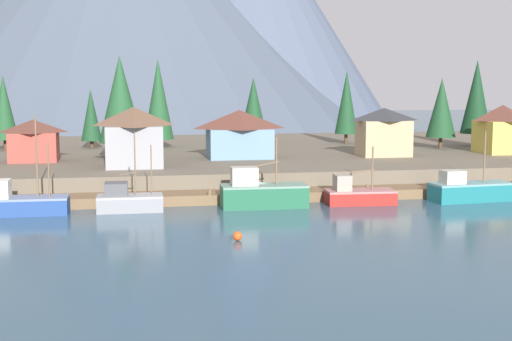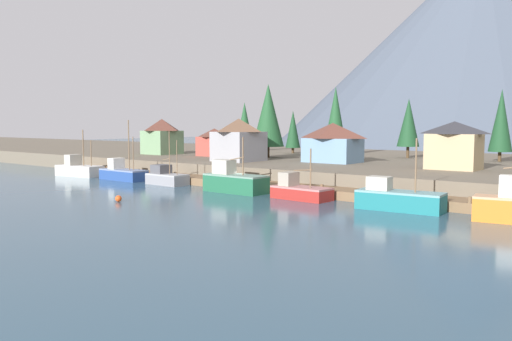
{
  "view_description": "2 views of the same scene",
  "coord_description": "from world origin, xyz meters",
  "px_view_note": "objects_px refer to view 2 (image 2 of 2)",
  "views": [
    {
      "loc": [
        -11.63,
        -67.34,
        11.88
      ],
      "look_at": [
        1.12,
        3.32,
        2.91
      ],
      "focal_mm": 49.64,
      "sensor_mm": 36.0,
      "label": 1
    },
    {
      "loc": [
        42.77,
        -49.83,
        8.35
      ],
      "look_at": [
        1.73,
        1.21,
        2.51
      ],
      "focal_mm": 36.89,
      "sensor_mm": 36.0,
      "label": 2
    }
  ],
  "objects_px": {
    "house_red": "(214,142)",
    "house_grey": "(239,139)",
    "fishing_boat_red": "(300,191)",
    "conifer_mid_left": "(245,123)",
    "fishing_boat_grey": "(166,177)",
    "fishing_boat_green": "(234,181)",
    "conifer_far_left": "(501,120)",
    "house_green": "(162,136)",
    "house_tan": "(454,145)",
    "conifer_back_right": "(335,118)",
    "channel_buoy": "(118,199)",
    "fishing_boat_blue": "(123,173)",
    "house_blue": "(333,142)",
    "fishing_boat_white": "(79,169)",
    "conifer_mid_right": "(408,123)",
    "fishing_boat_teal": "(398,199)",
    "conifer_centre": "(293,129)",
    "conifer_near_left": "(268,115)"
  },
  "relations": [
    {
      "from": "house_grey",
      "to": "conifer_back_right",
      "type": "xyz_separation_m",
      "value": [
        3.77,
        23.28,
        3.53
      ]
    },
    {
      "from": "house_red",
      "to": "channel_buoy",
      "type": "relative_size",
      "value": 8.3
    },
    {
      "from": "fishing_boat_grey",
      "to": "house_grey",
      "type": "height_order",
      "value": "house_grey"
    },
    {
      "from": "fishing_boat_white",
      "to": "conifer_mid_right",
      "type": "distance_m",
      "value": 55.29
    },
    {
      "from": "fishing_boat_white",
      "to": "fishing_boat_grey",
      "type": "distance_m",
      "value": 20.16
    },
    {
      "from": "fishing_boat_grey",
      "to": "fishing_boat_green",
      "type": "bearing_deg",
      "value": -0.3
    },
    {
      "from": "house_blue",
      "to": "conifer_mid_left",
      "type": "distance_m",
      "value": 34.25
    },
    {
      "from": "fishing_boat_white",
      "to": "conifer_far_left",
      "type": "xyz_separation_m",
      "value": [
        53.33,
        39.35,
        7.78
      ]
    },
    {
      "from": "fishing_boat_teal",
      "to": "conifer_far_left",
      "type": "distance_m",
      "value": 39.88
    },
    {
      "from": "conifer_back_right",
      "to": "fishing_boat_blue",
      "type": "bearing_deg",
      "value": -110.57
    },
    {
      "from": "fishing_boat_white",
      "to": "house_green",
      "type": "xyz_separation_m",
      "value": [
        -2.95,
        20.11,
        4.9
      ]
    },
    {
      "from": "channel_buoy",
      "to": "conifer_back_right",
      "type": "bearing_deg",
      "value": 93.98
    },
    {
      "from": "conifer_mid_left",
      "to": "conifer_far_left",
      "type": "height_order",
      "value": "conifer_far_left"
    },
    {
      "from": "fishing_boat_grey",
      "to": "house_grey",
      "type": "distance_m",
      "value": 15.23
    },
    {
      "from": "conifer_far_left",
      "to": "conifer_mid_left",
      "type": "bearing_deg",
      "value": -177.51
    },
    {
      "from": "fishing_boat_blue",
      "to": "channel_buoy",
      "type": "bearing_deg",
      "value": -37.55
    },
    {
      "from": "house_tan",
      "to": "house_red",
      "type": "distance_m",
      "value": 43.19
    },
    {
      "from": "house_grey",
      "to": "conifer_near_left",
      "type": "relative_size",
      "value": 0.56
    },
    {
      "from": "conifer_mid_right",
      "to": "conifer_far_left",
      "type": "bearing_deg",
      "value": 2.37
    },
    {
      "from": "fishing_boat_blue",
      "to": "conifer_far_left",
      "type": "xyz_separation_m",
      "value": [
        42.76,
        38.77,
        7.84
      ]
    },
    {
      "from": "fishing_boat_white",
      "to": "conifer_centre",
      "type": "relative_size",
      "value": 1.01
    },
    {
      "from": "fishing_boat_white",
      "to": "conifer_mid_right",
      "type": "xyz_separation_m",
      "value": [
        38.74,
        38.74,
        7.47
      ]
    },
    {
      "from": "house_grey",
      "to": "conifer_far_left",
      "type": "xyz_separation_m",
      "value": [
        32.38,
        24.32,
        2.94
      ]
    },
    {
      "from": "fishing_boat_green",
      "to": "channel_buoy",
      "type": "height_order",
      "value": "fishing_boat_green"
    },
    {
      "from": "house_red",
      "to": "conifer_mid_right",
      "type": "xyz_separation_m",
      "value": [
        29.47,
        16.9,
        3.48
      ]
    },
    {
      "from": "fishing_boat_grey",
      "to": "fishing_boat_teal",
      "type": "distance_m",
      "value": 33.8
    },
    {
      "from": "conifer_mid_right",
      "to": "fishing_boat_teal",
      "type": "bearing_deg",
      "value": -68.45
    },
    {
      "from": "house_blue",
      "to": "conifer_mid_right",
      "type": "distance_m",
      "value": 17.94
    },
    {
      "from": "house_red",
      "to": "fishing_boat_grey",
      "type": "bearing_deg",
      "value": -62.84
    },
    {
      "from": "conifer_mid_right",
      "to": "conifer_centre",
      "type": "distance_m",
      "value": 23.62
    },
    {
      "from": "conifer_near_left",
      "to": "conifer_back_right",
      "type": "bearing_deg",
      "value": 68.99
    },
    {
      "from": "conifer_far_left",
      "to": "channel_buoy",
      "type": "distance_m",
      "value": 58.96
    },
    {
      "from": "fishing_boat_red",
      "to": "conifer_mid_left",
      "type": "bearing_deg",
      "value": 139.8
    },
    {
      "from": "fishing_boat_red",
      "to": "house_red",
      "type": "bearing_deg",
      "value": 150.33
    },
    {
      "from": "conifer_mid_right",
      "to": "channel_buoy",
      "type": "relative_size",
      "value": 14.47
    },
    {
      "from": "fishing_boat_teal",
      "to": "fishing_boat_green",
      "type": "bearing_deg",
      "value": 174.38
    },
    {
      "from": "fishing_boat_blue",
      "to": "conifer_mid_right",
      "type": "xyz_separation_m",
      "value": [
        28.17,
        38.16,
        7.52
      ]
    },
    {
      "from": "house_grey",
      "to": "house_green",
      "type": "relative_size",
      "value": 1.06
    },
    {
      "from": "house_grey",
      "to": "conifer_mid_right",
      "type": "xyz_separation_m",
      "value": [
        17.78,
        23.72,
        2.62
      ]
    },
    {
      "from": "house_red",
      "to": "house_grey",
      "type": "bearing_deg",
      "value": -30.28
    },
    {
      "from": "house_red",
      "to": "house_green",
      "type": "height_order",
      "value": "house_green"
    },
    {
      "from": "house_tan",
      "to": "conifer_back_right",
      "type": "distance_m",
      "value": 33.08
    },
    {
      "from": "house_tan",
      "to": "conifer_back_right",
      "type": "xyz_separation_m",
      "value": [
        -27.71,
        17.66,
        3.8
      ]
    },
    {
      "from": "conifer_mid_left",
      "to": "fishing_boat_red",
      "type": "bearing_deg",
      "value": -43.4
    },
    {
      "from": "house_red",
      "to": "conifer_back_right",
      "type": "height_order",
      "value": "conifer_back_right"
    },
    {
      "from": "fishing_boat_blue",
      "to": "conifer_far_left",
      "type": "distance_m",
      "value": 58.25
    },
    {
      "from": "house_red",
      "to": "house_green",
      "type": "relative_size",
      "value": 0.86
    },
    {
      "from": "fishing_boat_white",
      "to": "conifer_far_left",
      "type": "relative_size",
      "value": 0.76
    },
    {
      "from": "fishing_boat_green",
      "to": "conifer_mid_right",
      "type": "distance_m",
      "value": 39.46
    },
    {
      "from": "house_grey",
      "to": "conifer_far_left",
      "type": "height_order",
      "value": "conifer_far_left"
    }
  ]
}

